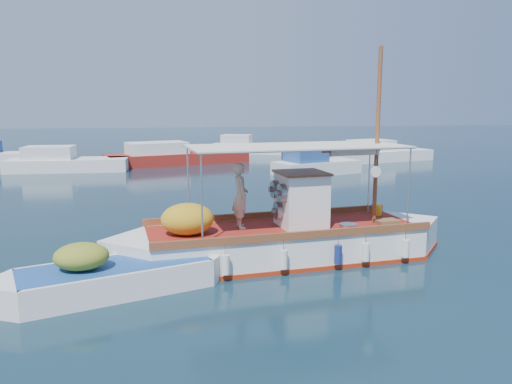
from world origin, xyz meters
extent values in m
plane|color=black|center=(0.00, 0.00, 0.00)|extent=(160.00, 160.00, 0.00)
cube|color=white|center=(-0.22, -0.62, 0.34)|extent=(7.58, 3.25, 1.08)
cube|color=white|center=(-3.88, -1.03, 0.34)|extent=(2.44, 2.44, 1.08)
cube|color=white|center=(3.44, -0.22, 0.34)|extent=(2.44, 2.44, 1.08)
cube|color=#9D280F|center=(-0.22, -0.62, 0.02)|extent=(7.69, 3.34, 0.18)
cube|color=maroon|center=(-0.22, -0.62, 0.86)|extent=(7.56, 3.06, 0.06)
cube|color=brown|center=(-0.36, 0.60, 0.98)|extent=(7.42, 0.92, 0.20)
cube|color=brown|center=(-0.08, -1.85, 0.98)|extent=(7.42, 0.92, 0.20)
cube|color=white|center=(0.27, -0.57, 1.62)|extent=(1.31, 1.40, 1.47)
cube|color=brown|center=(0.27, -0.57, 2.38)|extent=(1.42, 1.51, 0.06)
cylinder|color=slate|center=(-0.33, -0.95, 1.91)|extent=(0.27, 0.51, 0.49)
cylinder|color=slate|center=(-0.40, -0.33, 1.91)|extent=(0.27, 0.51, 0.49)
cylinder|color=slate|center=(-0.37, -0.64, 1.37)|extent=(0.27, 0.51, 0.49)
cylinder|color=brown|center=(2.51, -0.32, 3.34)|extent=(0.13, 0.13, 4.91)
cylinder|color=brown|center=(1.73, -0.41, 2.94)|extent=(1.76, 0.27, 0.08)
cylinder|color=silver|center=(-2.78, 0.18, 1.99)|extent=(0.05, 0.05, 2.21)
cylinder|color=silver|center=(-2.54, -1.97, 1.99)|extent=(0.05, 0.05, 2.21)
cylinder|color=silver|center=(2.78, 0.79, 1.99)|extent=(0.05, 0.05, 2.21)
cylinder|color=silver|center=(3.02, -1.35, 1.99)|extent=(0.05, 0.05, 2.21)
cube|color=silver|center=(0.12, -0.59, 3.11)|extent=(6.01, 2.98, 0.04)
ellipsoid|color=gold|center=(-2.85, -0.92, 1.30)|extent=(1.49, 1.31, 0.82)
cube|color=#F4AC15|center=(0.99, 0.05, 1.08)|extent=(0.26, 0.20, 0.39)
cylinder|color=#F4AC15|center=(2.92, 0.42, 1.05)|extent=(0.33, 0.33, 0.33)
cube|color=brown|center=(2.75, -0.69, 0.94)|extent=(0.68, 0.51, 0.12)
cylinder|color=#B2B2B2|center=(1.50, -0.98, 0.94)|extent=(0.54, 0.54, 0.12)
cylinder|color=white|center=(2.04, -1.41, 2.48)|extent=(0.30, 0.06, 0.29)
cylinder|color=white|center=(-2.02, -2.21, 0.44)|extent=(0.22, 0.22, 0.47)
cylinder|color=navy|center=(0.91, -1.88, 0.44)|extent=(0.22, 0.22, 0.47)
cylinder|color=white|center=(2.86, -1.67, 0.44)|extent=(0.22, 0.22, 0.47)
imported|color=#C0B19F|center=(-1.41, -0.48, 1.79)|extent=(0.50, 0.69, 1.79)
cube|color=white|center=(-4.55, -2.34, 0.23)|extent=(4.46, 2.90, 0.81)
cube|color=white|center=(-6.51, -3.02, 0.23)|extent=(1.53, 1.53, 0.81)
cube|color=white|center=(-2.58, -1.66, 0.23)|extent=(1.53, 1.53, 0.81)
cube|color=#1F4A91|center=(-4.55, -2.34, 0.61)|extent=(4.40, 2.73, 0.05)
ellipsoid|color=olive|center=(-5.23, -2.58, 0.93)|extent=(1.45, 1.31, 0.60)
cube|color=silver|center=(-9.67, 19.66, 0.30)|extent=(7.46, 2.62, 1.00)
cube|color=silver|center=(-10.78, 19.69, 1.20)|extent=(3.02, 2.13, 0.80)
cube|color=maroon|center=(-2.70, 22.48, 0.30)|extent=(10.45, 5.70, 1.00)
cube|color=silver|center=(-4.15, 22.02, 1.20)|extent=(4.56, 3.48, 0.80)
cube|color=silver|center=(5.59, 15.68, 0.30)|extent=(5.72, 3.84, 1.00)
cube|color=#2A4D8D|center=(4.84, 15.41, 1.20)|extent=(2.62, 2.47, 0.80)
cube|color=silver|center=(12.63, 21.82, 0.30)|extent=(7.93, 4.41, 1.00)
cube|color=silver|center=(11.54, 21.53, 1.20)|extent=(3.47, 2.90, 0.80)
cube|color=silver|center=(3.39, 29.22, 0.30)|extent=(6.55, 4.03, 1.00)
cube|color=silver|center=(2.52, 29.54, 1.20)|extent=(2.93, 2.46, 0.80)
camera|label=1|loc=(-3.25, -13.59, 4.22)|focal=35.00mm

